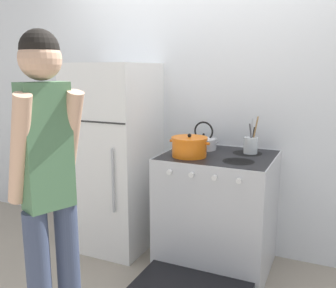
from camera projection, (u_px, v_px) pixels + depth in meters
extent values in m
plane|color=gray|center=(195.00, 240.00, 3.39)|extent=(14.00, 14.00, 0.00)
cube|color=silver|center=(199.00, 99.00, 3.16)|extent=(10.00, 0.06, 2.55)
cube|color=white|center=(115.00, 157.00, 3.19)|extent=(0.62, 0.65, 1.57)
cube|color=#2D2D2D|center=(91.00, 122.00, 2.84)|extent=(0.61, 0.01, 0.01)
cylinder|color=#B2B5BA|center=(113.00, 181.00, 2.83)|extent=(0.02, 0.02, 0.50)
cube|color=silver|center=(217.00, 212.00, 2.87)|extent=(0.81, 0.69, 0.90)
cube|color=black|center=(219.00, 156.00, 2.78)|extent=(0.79, 0.68, 0.02)
cube|color=black|center=(204.00, 229.00, 2.58)|extent=(0.71, 0.05, 0.68)
cylinder|color=black|center=(189.00, 157.00, 2.73)|extent=(0.22, 0.22, 0.01)
cylinder|color=black|center=(238.00, 162.00, 2.58)|extent=(0.22, 0.22, 0.01)
cylinder|color=black|center=(202.00, 149.00, 2.97)|extent=(0.22, 0.22, 0.01)
cylinder|color=black|center=(247.00, 154.00, 2.83)|extent=(0.22, 0.22, 0.01)
cylinder|color=silver|center=(169.00, 172.00, 2.57)|extent=(0.04, 0.02, 0.04)
cylinder|color=silver|center=(191.00, 175.00, 2.50)|extent=(0.04, 0.02, 0.04)
cylinder|color=silver|center=(214.00, 178.00, 2.44)|extent=(0.04, 0.02, 0.04)
cylinder|color=silver|center=(239.00, 181.00, 2.37)|extent=(0.04, 0.02, 0.04)
cube|color=#99999E|center=(214.00, 221.00, 2.80)|extent=(0.67, 0.38, 0.01)
cylinder|color=orange|center=(189.00, 148.00, 2.71)|extent=(0.25, 0.25, 0.12)
cylinder|color=orange|center=(189.00, 138.00, 2.70)|extent=(0.26, 0.26, 0.02)
sphere|color=black|center=(189.00, 136.00, 2.70)|extent=(0.03, 0.03, 0.03)
cylinder|color=orange|center=(172.00, 141.00, 2.76)|extent=(0.03, 0.02, 0.02)
cylinder|color=orange|center=(207.00, 144.00, 2.65)|extent=(0.03, 0.02, 0.02)
cylinder|color=silver|center=(203.00, 144.00, 2.96)|extent=(0.21, 0.21, 0.09)
cone|color=silver|center=(204.00, 137.00, 2.95)|extent=(0.19, 0.19, 0.02)
sphere|color=black|center=(204.00, 134.00, 2.95)|extent=(0.02, 0.02, 0.02)
cone|color=silver|center=(215.00, 144.00, 2.92)|extent=(0.11, 0.03, 0.09)
torus|color=black|center=(204.00, 131.00, 2.94)|extent=(0.16, 0.01, 0.16)
cylinder|color=silver|center=(251.00, 145.00, 2.81)|extent=(0.10, 0.10, 0.12)
cylinder|color=#9E7547|center=(255.00, 133.00, 2.80)|extent=(0.05, 0.02, 0.26)
cylinder|color=#232326|center=(253.00, 139.00, 2.81)|extent=(0.03, 0.04, 0.17)
cylinder|color=#B2B5BA|center=(251.00, 134.00, 2.79)|extent=(0.02, 0.02, 0.24)
cylinder|color=#4C4C51|center=(251.00, 137.00, 2.78)|extent=(0.04, 0.03, 0.21)
cylinder|color=#38425B|center=(40.00, 288.00, 1.92)|extent=(0.12, 0.12, 0.84)
cylinder|color=#38425B|center=(69.00, 276.00, 2.03)|extent=(0.12, 0.12, 0.84)
cube|color=#47704C|center=(46.00, 147.00, 1.83)|extent=(0.21, 0.27, 0.63)
cylinder|color=tan|center=(20.00, 151.00, 1.75)|extent=(0.26, 0.17, 0.56)
cylinder|color=tan|center=(70.00, 143.00, 1.92)|extent=(0.26, 0.17, 0.56)
sphere|color=tan|center=(40.00, 59.00, 1.75)|extent=(0.20, 0.20, 0.20)
sphere|color=black|center=(39.00, 49.00, 1.74)|extent=(0.19, 0.19, 0.19)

